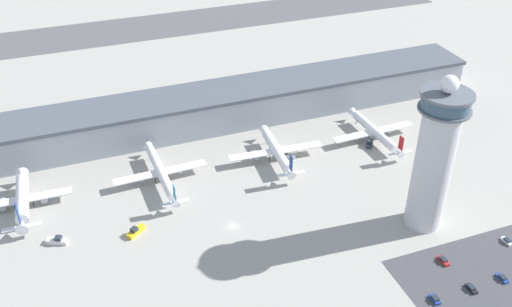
# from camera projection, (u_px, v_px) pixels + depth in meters

# --- Properties ---
(ground_plane) EXTENTS (1000.00, 1000.00, 0.00)m
(ground_plane) POSITION_uv_depth(u_px,v_px,m) (232.00, 226.00, 200.32)
(ground_plane) COLOR #9E9B93
(terminal_building) EXTENTS (279.14, 25.00, 16.73)m
(terminal_building) POSITION_uv_depth(u_px,v_px,m) (182.00, 114.00, 250.56)
(terminal_building) COLOR #A3A8B2
(terminal_building) RESTS_ON ground
(runway_strip) EXTENTS (418.71, 44.00, 0.01)m
(runway_strip) POSITION_uv_depth(u_px,v_px,m) (131.00, 29.00, 358.52)
(runway_strip) COLOR #515154
(runway_strip) RESTS_ON ground
(control_tower) EXTENTS (16.67, 16.67, 57.12)m
(control_tower) POSITION_uv_depth(u_px,v_px,m) (435.00, 157.00, 186.90)
(control_tower) COLOR #BCBCC1
(control_tower) RESTS_ON ground
(parking_lot_surface) EXTENTS (64.00, 40.00, 0.01)m
(parking_lot_surface) POSITION_uv_depth(u_px,v_px,m) (503.00, 279.00, 179.11)
(parking_lot_surface) COLOR #424247
(parking_lot_surface) RESTS_ON ground
(airplane_gate_alpha) EXTENTS (34.51, 35.85, 14.01)m
(airplane_gate_alpha) POSITION_uv_depth(u_px,v_px,m) (22.00, 199.00, 206.35)
(airplane_gate_alpha) COLOR silver
(airplane_gate_alpha) RESTS_ON ground
(airplane_gate_bravo) EXTENTS (36.79, 43.13, 11.78)m
(airplane_gate_bravo) POSITION_uv_depth(u_px,v_px,m) (161.00, 173.00, 220.23)
(airplane_gate_bravo) COLOR white
(airplane_gate_bravo) RESTS_ON ground
(airplane_gate_charlie) EXTENTS (39.78, 36.99, 12.90)m
(airplane_gate_charlie) POSITION_uv_depth(u_px,v_px,m) (276.00, 151.00, 232.62)
(airplane_gate_charlie) COLOR white
(airplane_gate_charlie) RESTS_ON ground
(airplane_gate_delta) EXTENTS (38.69, 39.61, 11.82)m
(airplane_gate_delta) POSITION_uv_depth(u_px,v_px,m) (375.00, 132.00, 246.49)
(airplane_gate_delta) COLOR white
(airplane_gate_delta) RESTS_ON ground
(service_truck_catering) EXTENTS (7.15, 6.29, 2.86)m
(service_truck_catering) POSITION_uv_depth(u_px,v_px,m) (136.00, 231.00, 196.50)
(service_truck_catering) COLOR black
(service_truck_catering) RESTS_ON ground
(service_truck_fuel) EXTENTS (5.75, 6.49, 2.95)m
(service_truck_fuel) POSITION_uv_depth(u_px,v_px,m) (370.00, 144.00, 243.85)
(service_truck_fuel) COLOR black
(service_truck_fuel) RESTS_ON ground
(service_truck_baggage) EXTENTS (7.28, 4.95, 2.89)m
(service_truck_baggage) POSITION_uv_depth(u_px,v_px,m) (57.00, 241.00, 192.39)
(service_truck_baggage) COLOR black
(service_truck_baggage) RESTS_ON ground
(service_truck_water) EXTENTS (7.80, 6.06, 2.50)m
(service_truck_water) POSITION_uv_depth(u_px,v_px,m) (286.00, 155.00, 236.67)
(service_truck_water) COLOR black
(service_truck_water) RESTS_ON ground
(car_green_van) EXTENTS (1.88, 4.39, 1.45)m
(car_green_van) POSITION_uv_depth(u_px,v_px,m) (471.00, 288.00, 174.96)
(car_green_van) COLOR black
(car_green_van) RESTS_ON ground
(car_grey_coupe) EXTENTS (1.96, 4.67, 1.49)m
(car_grey_coupe) POSITION_uv_depth(u_px,v_px,m) (443.00, 261.00, 185.06)
(car_grey_coupe) COLOR black
(car_grey_coupe) RESTS_ON ground
(car_silver_sedan) EXTENTS (1.84, 4.51, 1.43)m
(car_silver_sedan) POSITION_uv_depth(u_px,v_px,m) (507.00, 241.00, 192.94)
(car_silver_sedan) COLOR black
(car_silver_sedan) RESTS_ON ground
(car_yellow_taxi) EXTENTS (1.93, 4.50, 1.38)m
(car_yellow_taxi) POSITION_uv_depth(u_px,v_px,m) (502.00, 278.00, 178.63)
(car_yellow_taxi) COLOR black
(car_yellow_taxi) RESTS_ON ground
(car_red_hatchback) EXTENTS (1.97, 4.13, 1.51)m
(car_red_hatchback) POSITION_uv_depth(u_px,v_px,m) (435.00, 299.00, 171.28)
(car_red_hatchback) COLOR black
(car_red_hatchback) RESTS_ON ground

